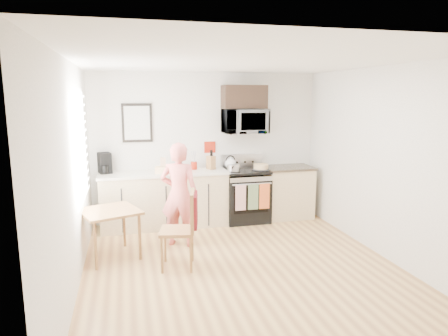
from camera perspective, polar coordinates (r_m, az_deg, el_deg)
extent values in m
plane|color=#96653A|center=(5.29, 2.79, -14.26)|extent=(4.60, 4.60, 0.00)
cube|color=white|center=(7.10, -2.46, 3.00)|extent=(4.00, 0.04, 2.60)
cube|color=white|center=(2.84, 16.63, -8.47)|extent=(4.00, 0.04, 2.60)
cube|color=white|center=(4.73, -20.96, -1.32)|extent=(0.04, 4.60, 2.60)
cube|color=white|center=(5.80, 22.21, 0.61)|extent=(0.04, 4.60, 2.60)
cube|color=white|center=(4.83, 3.07, 15.06)|extent=(4.00, 4.60, 0.04)
cube|color=white|center=(5.48, -19.94, 2.88)|extent=(0.02, 1.40, 1.50)
cube|color=white|center=(5.47, -19.83, 2.89)|extent=(0.01, 1.30, 1.40)
cube|color=tan|center=(6.86, -8.48, -4.61)|extent=(2.10, 0.60, 0.90)
cube|color=beige|center=(6.75, -8.59, -0.75)|extent=(2.14, 0.64, 0.04)
cube|color=tan|center=(7.40, 9.01, -3.53)|extent=(0.84, 0.60, 0.90)
cube|color=black|center=(7.30, 9.11, 0.05)|extent=(0.88, 0.64, 0.04)
cube|color=black|center=(7.12, 3.11, -4.48)|extent=(0.76, 0.65, 0.77)
cube|color=black|center=(6.81, 3.89, -4.61)|extent=(0.61, 0.02, 0.45)
cube|color=#ABABB0|center=(6.74, 3.92, -1.90)|extent=(0.74, 0.02, 0.14)
cylinder|color=#ABABB0|center=(6.70, 4.04, -2.31)|extent=(0.68, 0.02, 0.02)
cube|color=black|center=(7.01, 3.15, -0.42)|extent=(0.76, 0.65, 0.04)
cube|color=#ABABB0|center=(7.24, 2.52, 1.06)|extent=(0.76, 0.08, 0.24)
cube|color=silver|center=(6.69, 2.40, -4.25)|extent=(0.18, 0.02, 0.44)
cube|color=#5E7A51|center=(6.76, 4.19, -4.13)|extent=(0.18, 0.02, 0.44)
cube|color=#CD561E|center=(6.82, 5.79, -4.02)|extent=(0.18, 0.02, 0.44)
imported|color=#ABABB0|center=(7.00, 2.97, 6.67)|extent=(0.76, 0.51, 0.42)
cube|color=black|center=(7.03, 2.89, 10.11)|extent=(0.76, 0.35, 0.40)
cube|color=black|center=(6.90, -12.32, 6.32)|extent=(0.50, 0.03, 0.65)
cube|color=beige|center=(6.88, -12.32, 6.31)|extent=(0.42, 0.01, 0.56)
cube|color=#A11F0D|center=(7.10, -2.04, 3.00)|extent=(0.20, 0.02, 0.20)
imported|color=#D8433B|center=(5.89, -6.41, -3.78)|extent=(0.66, 0.56, 1.54)
cube|color=brown|center=(5.65, -16.02, -5.97)|extent=(0.72, 0.72, 0.04)
cylinder|color=brown|center=(5.40, -17.88, -10.58)|extent=(0.04, 0.04, 0.64)
cylinder|color=brown|center=(5.58, -11.96, -9.63)|extent=(0.04, 0.04, 0.64)
cylinder|color=brown|center=(5.94, -19.50, -8.75)|extent=(0.04, 0.04, 0.64)
cylinder|color=brown|center=(6.10, -14.07, -7.97)|extent=(0.04, 0.04, 0.64)
cube|color=brown|center=(5.21, -6.71, -8.94)|extent=(0.50, 0.50, 0.04)
cube|color=brown|center=(5.11, -4.50, -6.13)|extent=(0.13, 0.42, 0.51)
cube|color=#5D0F18|center=(5.11, -4.21, -6.02)|extent=(0.14, 0.39, 0.43)
cylinder|color=brown|center=(5.15, -8.87, -12.26)|extent=(0.03, 0.03, 0.47)
cylinder|color=brown|center=(5.12, -4.75, -12.31)|extent=(0.03, 0.03, 0.47)
cylinder|color=brown|center=(5.48, -8.42, -10.82)|extent=(0.03, 0.03, 0.47)
cylinder|color=brown|center=(5.45, -4.57, -10.85)|extent=(0.03, 0.03, 0.47)
cube|color=brown|center=(6.93, -1.88, 0.79)|extent=(0.15, 0.18, 0.23)
cylinder|color=#A11F0D|center=(6.93, -4.31, 0.35)|extent=(0.11, 0.11, 0.13)
imported|color=white|center=(6.81, -7.75, -0.26)|extent=(0.22, 0.22, 0.05)
cube|color=tan|center=(6.75, -8.70, 0.46)|extent=(0.10, 0.10, 0.24)
cube|color=black|center=(6.86, -16.68, 0.71)|extent=(0.24, 0.27, 0.34)
cylinder|color=black|center=(6.77, -16.68, -0.14)|extent=(0.13, 0.13, 0.13)
cube|color=tan|center=(6.65, -8.51, -0.27)|extent=(0.32, 0.21, 0.11)
cylinder|color=black|center=(6.99, 5.30, -0.20)|extent=(0.31, 0.31, 0.02)
cylinder|color=tan|center=(6.98, 5.30, 0.23)|extent=(0.26, 0.26, 0.08)
sphere|color=white|center=(7.04, 0.93, 0.65)|extent=(0.19, 0.19, 0.19)
cone|color=white|center=(7.03, 0.93, 1.46)|extent=(0.06, 0.06, 0.06)
torus|color=black|center=(7.03, 0.93, 1.13)|extent=(0.17, 0.02, 0.17)
cylinder|color=#ABABB0|center=(6.83, 1.39, 0.00)|extent=(0.22, 0.22, 0.11)
cylinder|color=black|center=(6.66, 1.26, 0.12)|extent=(0.09, 0.19, 0.02)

